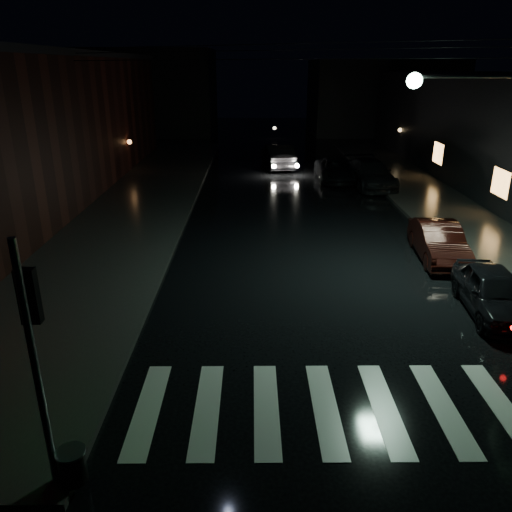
{
  "coord_description": "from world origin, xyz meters",
  "views": [
    {
      "loc": [
        0.93,
        -7.83,
        6.51
      ],
      "look_at": [
        1.02,
        4.96,
        1.6
      ],
      "focal_mm": 35.0,
      "sensor_mm": 36.0,
      "label": 1
    }
  ],
  "objects_px": {
    "parked_car_a": "(493,292)",
    "oncoming_car": "(278,156)",
    "parked_car_c": "(370,174)",
    "parked_car_b": "(439,242)",
    "parked_car_d": "(336,170)"
  },
  "relations": [
    {
      "from": "parked_car_b",
      "to": "parked_car_a",
      "type": "bearing_deg",
      "value": -84.24
    },
    {
      "from": "parked_car_d",
      "to": "oncoming_car",
      "type": "height_order",
      "value": "oncoming_car"
    },
    {
      "from": "parked_car_a",
      "to": "parked_car_b",
      "type": "xyz_separation_m",
      "value": [
        -0.06,
        4.17,
        0.01
      ]
    },
    {
      "from": "oncoming_car",
      "to": "parked_car_b",
      "type": "bearing_deg",
      "value": 98.79
    },
    {
      "from": "parked_car_a",
      "to": "parked_car_d",
      "type": "distance_m",
      "value": 17.18
    },
    {
      "from": "parked_car_a",
      "to": "parked_car_c",
      "type": "bearing_deg",
      "value": 95.39
    },
    {
      "from": "parked_car_a",
      "to": "oncoming_car",
      "type": "xyz_separation_m",
      "value": [
        -4.97,
        21.18,
        0.16
      ]
    },
    {
      "from": "parked_car_c",
      "to": "parked_car_d",
      "type": "distance_m",
      "value": 2.3
    },
    {
      "from": "parked_car_a",
      "to": "oncoming_car",
      "type": "distance_m",
      "value": 21.76
    },
    {
      "from": "parked_car_b",
      "to": "oncoming_car",
      "type": "relative_size",
      "value": 0.82
    },
    {
      "from": "parked_car_b",
      "to": "parked_car_d",
      "type": "bearing_deg",
      "value": 102.1
    },
    {
      "from": "parked_car_b",
      "to": "oncoming_car",
      "type": "height_order",
      "value": "oncoming_car"
    },
    {
      "from": "oncoming_car",
      "to": "parked_car_a",
      "type": "bearing_deg",
      "value": 95.9
    },
    {
      "from": "parked_car_b",
      "to": "parked_car_c",
      "type": "height_order",
      "value": "parked_car_c"
    },
    {
      "from": "parked_car_a",
      "to": "parked_car_d",
      "type": "xyz_separation_m",
      "value": [
        -1.7,
        17.1,
        0.01
      ]
    }
  ]
}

